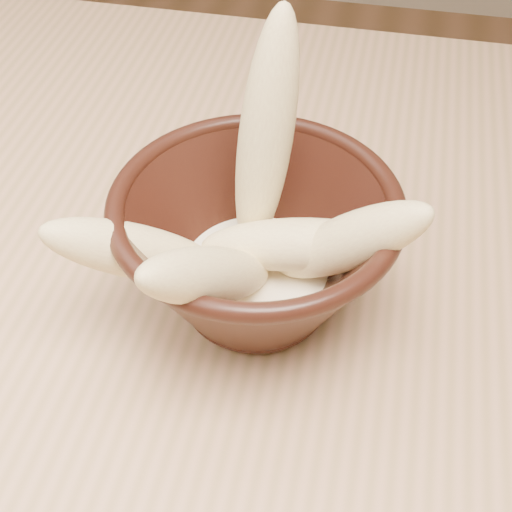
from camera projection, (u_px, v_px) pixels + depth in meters
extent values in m
cube|color=tan|center=(422.00, 358.00, 0.48)|extent=(1.20, 0.80, 0.04)
cylinder|color=tan|center=(22.00, 264.00, 1.06)|extent=(0.05, 0.05, 0.71)
cylinder|color=black|center=(256.00, 300.00, 0.48)|extent=(0.08, 0.08, 0.01)
cylinder|color=black|center=(256.00, 281.00, 0.47)|extent=(0.08, 0.08, 0.01)
torus|color=black|center=(256.00, 205.00, 0.42)|extent=(0.18, 0.18, 0.01)
cylinder|color=#FFF1CD|center=(256.00, 273.00, 0.46)|extent=(0.10, 0.10, 0.01)
ellipsoid|color=#D0B47B|center=(266.00, 138.00, 0.42)|extent=(0.06, 0.07, 0.16)
ellipsoid|color=#D0B47B|center=(138.00, 252.00, 0.42)|extent=(0.12, 0.09, 0.10)
ellipsoid|color=#D0B47B|center=(348.00, 242.00, 0.41)|extent=(0.11, 0.06, 0.11)
ellipsoid|color=#D0B47B|center=(293.00, 244.00, 0.43)|extent=(0.12, 0.04, 0.05)
ellipsoid|color=#D0B47B|center=(210.00, 275.00, 0.39)|extent=(0.08, 0.13, 0.11)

